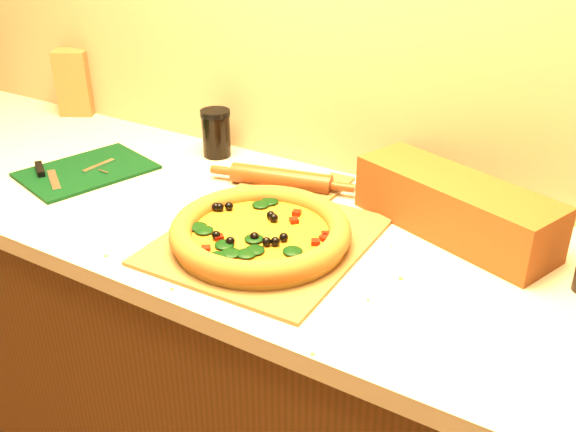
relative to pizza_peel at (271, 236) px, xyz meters
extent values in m
cube|color=#472B0F|center=(-0.06, 0.06, -0.47)|extent=(2.80, 0.65, 0.86)
cube|color=#C4B799|center=(-0.06, 0.06, -0.02)|extent=(2.84, 0.68, 0.04)
cube|color=brown|center=(0.00, -0.02, 0.00)|extent=(0.40, 0.44, 0.01)
cube|color=brown|center=(-0.01, 0.26, 0.00)|extent=(0.07, 0.17, 0.01)
cylinder|color=#B47D2D|center=(0.00, -0.04, 0.01)|extent=(0.35, 0.35, 0.02)
cylinder|color=yellow|center=(0.00, -0.04, 0.03)|extent=(0.29, 0.29, 0.01)
torus|color=brown|center=(0.00, -0.04, 0.03)|extent=(0.37, 0.37, 0.05)
ellipsoid|color=black|center=(0.05, -0.01, 0.03)|extent=(0.04, 0.04, 0.01)
sphere|color=black|center=(-0.04, -0.06, 0.04)|extent=(0.02, 0.02, 0.02)
cube|color=#8B0F05|center=(0.02, -0.09, 0.04)|extent=(0.02, 0.02, 0.01)
cube|color=black|center=(-0.58, 0.04, 0.00)|extent=(0.30, 0.36, 0.01)
cube|color=silver|center=(-0.56, 0.06, 0.01)|extent=(0.02, 0.10, 0.01)
cylinder|color=silver|center=(-0.53, 0.05, 0.01)|extent=(0.04, 0.01, 0.01)
cube|color=silver|center=(-0.60, -0.05, 0.01)|extent=(0.11, 0.08, 0.00)
cube|color=black|center=(-0.67, -0.03, 0.01)|extent=(0.08, 0.06, 0.01)
cylinder|color=#5F2810|center=(-0.11, 0.22, 0.02)|extent=(0.25, 0.11, 0.05)
cylinder|color=#5F2810|center=(0.04, 0.25, 0.02)|extent=(0.06, 0.03, 0.02)
cylinder|color=#5F2810|center=(-0.26, 0.18, 0.02)|extent=(0.06, 0.03, 0.02)
cube|color=brown|center=(0.31, 0.22, 0.06)|extent=(0.46, 0.28, 0.12)
cube|color=brown|center=(-0.95, 0.36, 0.10)|extent=(0.13, 0.12, 0.20)
cylinder|color=black|center=(-0.37, 0.30, 0.05)|extent=(0.07, 0.07, 0.11)
cylinder|color=black|center=(-0.37, 0.30, 0.12)|extent=(0.08, 0.08, 0.01)
camera|label=1|loc=(0.63, -0.97, 0.66)|focal=40.00mm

